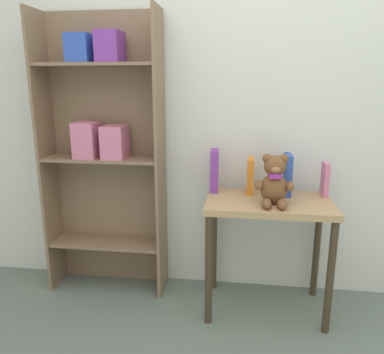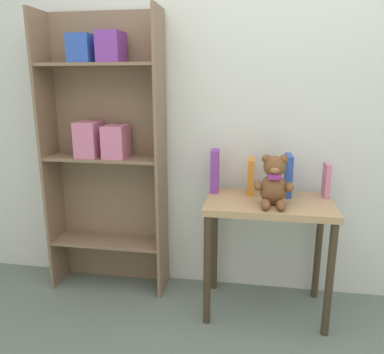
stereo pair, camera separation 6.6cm
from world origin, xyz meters
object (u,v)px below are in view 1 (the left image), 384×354
at_px(bookshelf_side, 104,143).
at_px(book_standing_purple, 214,171).
at_px(book_standing_orange, 250,176).
at_px(display_table, 268,219).
at_px(book_standing_blue, 287,174).
at_px(book_standing_pink, 325,179).
at_px(teddy_bear, 274,182).

relative_size(bookshelf_side, book_standing_purple, 6.81).
bearing_deg(book_standing_orange, display_table, -51.32).
xyz_separation_m(bookshelf_side, display_table, (0.99, -0.16, -0.38)).
bearing_deg(book_standing_purple, book_standing_blue, -2.95).
bearing_deg(book_standing_orange, bookshelf_side, 178.25).
relative_size(book_standing_purple, book_standing_orange, 1.21).
bearing_deg(bookshelf_side, book_standing_pink, -1.14).
relative_size(book_standing_purple, book_standing_blue, 1.06).
bearing_deg(book_standing_blue, book_standing_pink, -0.33).
bearing_deg(book_standing_orange, book_standing_blue, -1.85).
bearing_deg(book_standing_purple, book_standing_orange, -2.73).
relative_size(book_standing_orange, book_standing_blue, 0.87).
xyz_separation_m(display_table, book_standing_orange, (-0.10, 0.13, 0.21)).
bearing_deg(book_standing_pink, book_standing_blue, -179.57).
bearing_deg(book_standing_pink, display_table, -158.84).
xyz_separation_m(book_standing_blue, book_standing_pink, (0.21, 0.01, -0.02)).
distance_m(book_standing_purple, book_standing_blue, 0.42).
height_order(book_standing_purple, book_standing_blue, book_standing_purple).
relative_size(bookshelf_side, teddy_bear, 6.29).
height_order(book_standing_orange, book_standing_blue, book_standing_blue).
distance_m(display_table, book_standing_purple, 0.41).
bearing_deg(book_standing_orange, book_standing_pink, -0.01).
bearing_deg(book_standing_purple, teddy_bear, -33.27).
xyz_separation_m(book_standing_orange, book_standing_blue, (0.21, -0.01, 0.02)).
xyz_separation_m(bookshelf_side, book_standing_orange, (0.88, -0.03, -0.17)).
height_order(display_table, book_standing_purple, book_standing_purple).
distance_m(display_table, book_standing_pink, 0.40).
distance_m(book_standing_blue, book_standing_pink, 0.21).
bearing_deg(display_table, teddy_bear, -77.54).
xyz_separation_m(display_table, book_standing_pink, (0.31, 0.13, 0.21)).
bearing_deg(book_standing_blue, book_standing_orange, 175.98).
height_order(bookshelf_side, book_standing_pink, bookshelf_side).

